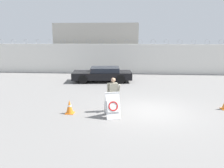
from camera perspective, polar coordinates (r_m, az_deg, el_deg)
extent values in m
plane|color=gray|center=(10.95, 9.83, -6.99)|extent=(90.00, 90.00, 0.00)
cube|color=silver|center=(21.58, 7.20, 6.49)|extent=(36.00, 0.30, 2.87)
torus|color=gray|center=(24.94, -26.86, 9.87)|extent=(0.47, 0.03, 0.47)
torus|color=gray|center=(24.33, -24.28, 10.07)|extent=(0.47, 0.03, 0.47)
torus|color=gray|center=(23.76, -21.57, 10.27)|extent=(0.47, 0.03, 0.47)
torus|color=gray|center=(23.24, -18.73, 10.45)|extent=(0.47, 0.03, 0.47)
torus|color=gray|center=(22.79, -15.77, 10.61)|extent=(0.47, 0.03, 0.47)
torus|color=gray|center=(22.40, -12.69, 10.74)|extent=(0.47, 0.03, 0.47)
torus|color=gray|center=(22.07, -9.51, 10.85)|extent=(0.47, 0.03, 0.47)
torus|color=gray|center=(21.80, -6.24, 10.93)|extent=(0.47, 0.03, 0.47)
torus|color=gray|center=(21.61, -2.90, 10.97)|extent=(0.47, 0.03, 0.47)
torus|color=gray|center=(21.49, 0.49, 10.98)|extent=(0.47, 0.03, 0.47)
torus|color=gray|center=(21.45, 3.91, 10.95)|extent=(0.47, 0.03, 0.47)
torus|color=gray|center=(21.47, 7.32, 10.88)|extent=(0.47, 0.03, 0.47)
torus|color=gray|center=(21.57, 10.72, 10.78)|extent=(0.47, 0.03, 0.47)
torus|color=gray|center=(21.75, 14.07, 10.64)|extent=(0.47, 0.03, 0.47)
torus|color=gray|center=(21.99, 17.35, 10.47)|extent=(0.47, 0.03, 0.47)
torus|color=gray|center=(22.30, 20.55, 10.27)|extent=(0.47, 0.03, 0.47)
torus|color=gray|center=(22.68, 23.64, 10.04)|extent=(0.47, 0.03, 0.47)
torus|color=gray|center=(23.12, 26.62, 9.80)|extent=(0.47, 0.03, 0.47)
cube|color=#B2ADA3|center=(25.97, -3.57, 9.86)|extent=(9.07, 5.14, 4.98)
cube|color=white|center=(9.75, 0.27, -5.83)|extent=(0.73, 0.60, 1.11)
cube|color=white|center=(10.14, -0.20, -5.13)|extent=(0.73, 0.60, 1.11)
cube|color=white|center=(9.79, 0.03, -2.30)|extent=(0.67, 0.24, 0.05)
cube|color=white|center=(9.71, 0.32, -5.78)|extent=(0.58, 0.35, 0.51)
torus|color=red|center=(9.70, 0.33, -5.81)|extent=(0.47, 0.31, 0.42)
cylinder|color=#232838|center=(10.66, -0.15, -5.08)|extent=(0.15, 0.15, 0.80)
cylinder|color=#232838|center=(10.70, 0.79, -5.02)|extent=(0.15, 0.15, 0.80)
cube|color=gray|center=(10.49, 0.32, -1.37)|extent=(0.46, 0.34, 0.61)
sphere|color=tan|center=(10.40, 0.33, 1.06)|extent=(0.22, 0.22, 0.22)
cylinder|color=gray|center=(10.43, -1.05, -1.39)|extent=(0.09, 0.09, 0.58)
cylinder|color=gray|center=(10.47, 1.82, -1.48)|extent=(0.19, 0.34, 0.57)
cube|color=orange|center=(10.68, -10.96, -7.45)|extent=(0.40, 0.40, 0.03)
cone|color=orange|center=(10.58, -11.03, -5.77)|extent=(0.34, 0.34, 0.63)
cylinder|color=white|center=(10.57, -11.04, -5.61)|extent=(0.17, 0.17, 0.09)
cylinder|color=black|center=(16.97, -7.59, 1.18)|extent=(0.71, 0.26, 0.69)
cylinder|color=black|center=(18.72, -6.99, 2.24)|extent=(0.71, 0.26, 0.69)
cylinder|color=black|center=(16.89, 2.29, 1.23)|extent=(0.71, 0.26, 0.69)
cylinder|color=black|center=(18.64, 1.97, 2.29)|extent=(0.71, 0.26, 0.69)
cube|color=black|center=(17.71, -2.59, 2.34)|extent=(4.86, 2.34, 0.57)
cube|color=black|center=(17.63, -1.84, 3.82)|extent=(2.41, 1.92, 0.35)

